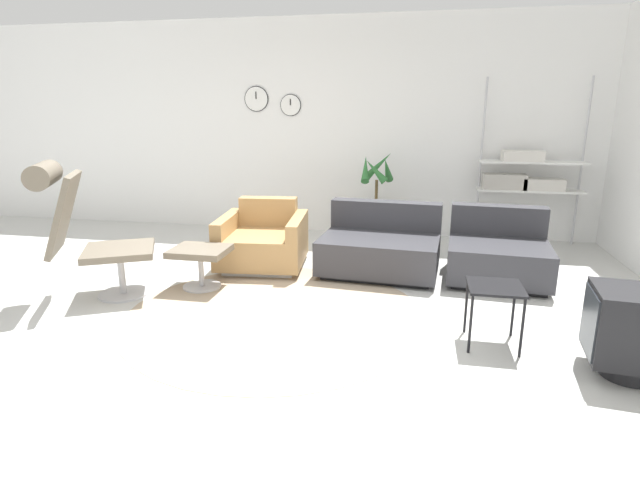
# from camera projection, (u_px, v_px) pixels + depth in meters

# --- Properties ---
(ground_plane) EXTENTS (12.00, 12.00, 0.00)m
(ground_plane) POSITION_uv_depth(u_px,v_px,m) (279.00, 310.00, 4.23)
(ground_plane) COLOR silver
(wall_back) EXTENTS (12.00, 0.09, 2.80)m
(wall_back) POSITION_uv_depth(u_px,v_px,m) (335.00, 128.00, 6.61)
(wall_back) COLOR white
(wall_back) RESTS_ON ground_plane
(round_rug) EXTENTS (2.49, 2.49, 0.01)m
(round_rug) POSITION_uv_depth(u_px,v_px,m) (276.00, 314.00, 4.15)
(round_rug) COLOR tan
(round_rug) RESTS_ON ground_plane
(lounge_chair) EXTENTS (1.07, 0.91, 1.22)m
(lounge_chair) POSITION_uv_depth(u_px,v_px,m) (79.00, 219.00, 4.32)
(lounge_chair) COLOR #BCBCC1
(lounge_chair) RESTS_ON ground_plane
(ottoman) EXTENTS (0.52, 0.44, 0.39)m
(ottoman) POSITION_uv_depth(u_px,v_px,m) (200.00, 257.00, 4.70)
(ottoman) COLOR #BCBCC1
(ottoman) RESTS_ON ground_plane
(armchair_red) EXTENTS (0.95, 0.96, 0.69)m
(armchair_red) POSITION_uv_depth(u_px,v_px,m) (263.00, 242.00, 5.36)
(armchair_red) COLOR silver
(armchair_red) RESTS_ON ground_plane
(couch_low) EXTENTS (1.25, 1.01, 0.69)m
(couch_low) POSITION_uv_depth(u_px,v_px,m) (381.00, 248.00, 5.19)
(couch_low) COLOR black
(couch_low) RESTS_ON ground_plane
(couch_second) EXTENTS (1.02, 0.99, 0.69)m
(couch_second) POSITION_uv_depth(u_px,v_px,m) (497.00, 255.00, 4.96)
(couch_second) COLOR black
(couch_second) RESTS_ON ground_plane
(side_table) EXTENTS (0.38, 0.38, 0.45)m
(side_table) POSITION_uv_depth(u_px,v_px,m) (495.00, 293.00, 3.53)
(side_table) COLOR black
(side_table) RESTS_ON ground_plane
(crt_television) EXTENTS (0.56, 0.50, 0.57)m
(crt_television) POSITION_uv_depth(u_px,v_px,m) (634.00, 331.00, 3.12)
(crt_television) COLOR black
(crt_television) RESTS_ON ground_plane
(potted_plant) EXTENTS (0.41, 0.40, 1.16)m
(potted_plant) POSITION_uv_depth(u_px,v_px,m) (376.00, 208.00, 6.20)
(potted_plant) COLOR #333338
(potted_plant) RESTS_ON ground_plane
(shelf_unit) EXTENTS (1.23, 0.28, 2.02)m
(shelf_unit) POSITION_uv_depth(u_px,v_px,m) (524.00, 175.00, 6.06)
(shelf_unit) COLOR #BCBCC1
(shelf_unit) RESTS_ON ground_plane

